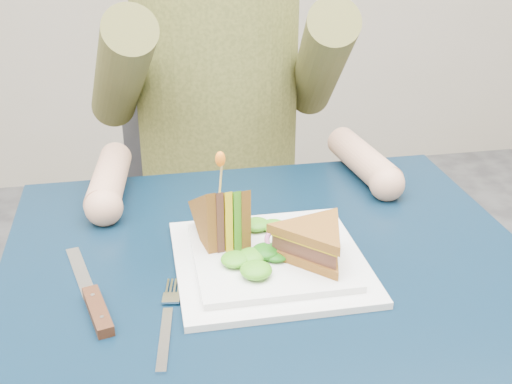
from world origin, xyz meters
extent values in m
cube|color=black|center=(0.00, 0.00, 0.71)|extent=(0.75, 0.75, 0.03)
cylinder|color=#595B5E|center=(-0.32, 0.32, 0.35)|extent=(0.04, 0.04, 0.70)
cylinder|color=#595B5E|center=(0.32, 0.32, 0.35)|extent=(0.04, 0.04, 0.70)
cube|color=#47474C|center=(0.00, 0.62, 0.45)|extent=(0.42, 0.40, 0.04)
cube|color=#47474C|center=(0.00, 0.80, 0.70)|extent=(0.42, 0.03, 0.46)
cylinder|color=#47474C|center=(-0.18, 0.45, 0.21)|extent=(0.02, 0.02, 0.43)
cylinder|color=#47474C|center=(0.18, 0.45, 0.21)|extent=(0.02, 0.02, 0.43)
cylinder|color=#47474C|center=(-0.18, 0.79, 0.21)|extent=(0.02, 0.02, 0.43)
cylinder|color=#47474C|center=(0.18, 0.79, 0.21)|extent=(0.02, 0.02, 0.43)
cylinder|color=brown|center=(0.00, 0.60, 0.87)|extent=(0.34, 0.34, 0.52)
cylinder|color=brown|center=(-0.20, 0.51, 0.89)|extent=(0.15, 0.39, 0.31)
cylinder|color=tan|center=(-0.23, 0.31, 0.76)|extent=(0.08, 0.20, 0.06)
sphere|color=tan|center=(-0.23, 0.21, 0.76)|extent=(0.06, 0.06, 0.06)
cylinder|color=brown|center=(0.20, 0.51, 0.89)|extent=(0.15, 0.39, 0.31)
cylinder|color=tan|center=(0.23, 0.31, 0.76)|extent=(0.08, 0.20, 0.06)
sphere|color=tan|center=(0.23, 0.21, 0.76)|extent=(0.06, 0.06, 0.06)
cube|color=white|center=(0.00, 0.04, 0.73)|extent=(0.26, 0.26, 0.01)
cube|color=white|center=(0.00, 0.04, 0.74)|extent=(0.21, 0.21, 0.01)
cube|color=silver|center=(-0.16, -0.10, 0.73)|extent=(0.03, 0.12, 0.00)
cube|color=silver|center=(-0.14, -0.02, 0.73)|extent=(0.03, 0.03, 0.00)
cube|color=silver|center=(-0.15, 0.01, 0.73)|extent=(0.01, 0.03, 0.00)
cube|color=silver|center=(-0.14, 0.01, 0.73)|extent=(0.01, 0.03, 0.00)
cube|color=silver|center=(-0.14, 0.01, 0.73)|extent=(0.01, 0.03, 0.00)
cube|color=silver|center=(-0.13, 0.00, 0.73)|extent=(0.01, 0.03, 0.00)
cube|color=silver|center=(-0.26, 0.07, 0.73)|extent=(0.05, 0.14, 0.00)
cube|color=black|center=(-0.24, -0.04, 0.74)|extent=(0.04, 0.10, 0.01)
cylinder|color=silver|center=(-0.24, -0.01, 0.74)|extent=(0.01, 0.01, 0.00)
cylinder|color=silver|center=(-0.23, -0.06, 0.74)|extent=(0.01, 0.01, 0.00)
cylinder|color=tan|center=(-0.06, 0.08, 0.85)|extent=(0.01, 0.01, 0.06)
ellipsoid|color=orange|center=(-0.06, 0.08, 0.88)|extent=(0.01, 0.01, 0.02)
torus|color=#9E4C7A|center=(0.01, 0.04, 0.77)|extent=(0.04, 0.04, 0.02)
camera|label=1|loc=(-0.16, -0.70, 1.21)|focal=45.00mm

